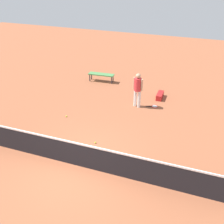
% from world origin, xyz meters
% --- Properties ---
extents(ground_plane, '(40.00, 40.00, 0.00)m').
position_xyz_m(ground_plane, '(0.00, 0.00, 0.00)').
color(ground_plane, '#9E5638').
extents(court_net, '(10.09, 0.09, 1.07)m').
position_xyz_m(court_net, '(0.00, 0.00, 0.50)').
color(court_net, '#4C4C51').
rests_on(court_net, ground_plane).
extents(player_near_side, '(0.52, 0.42, 1.70)m').
position_xyz_m(player_near_side, '(-0.76, -4.93, 1.01)').
color(player_near_side, white).
rests_on(player_near_side, ground_plane).
extents(tennis_racket_near_player, '(0.60, 0.42, 0.03)m').
position_xyz_m(tennis_racket_near_player, '(-1.56, -5.21, 0.01)').
color(tennis_racket_near_player, red).
rests_on(tennis_racket_near_player, ground_plane).
extents(tennis_ball_near_player, '(0.07, 0.07, 0.07)m').
position_xyz_m(tennis_ball_near_player, '(-1.38, -0.78, 0.03)').
color(tennis_ball_near_player, '#C6E033').
rests_on(tennis_ball_near_player, ground_plane).
extents(tennis_ball_by_net, '(0.07, 0.07, 0.07)m').
position_xyz_m(tennis_ball_by_net, '(1.97, -2.83, 0.03)').
color(tennis_ball_by_net, '#C6E033').
rests_on(tennis_ball_by_net, ground_plane).
extents(tennis_ball_midcourt, '(0.07, 0.07, 0.07)m').
position_xyz_m(tennis_ball_midcourt, '(-0.07, -1.41, 0.03)').
color(tennis_ball_midcourt, '#C6E033').
rests_on(tennis_ball_midcourt, ground_plane).
extents(courtside_bench, '(1.52, 0.50, 0.48)m').
position_xyz_m(courtside_bench, '(2.05, -7.25, 0.42)').
color(courtside_bench, '#4C8C4C').
rests_on(courtside_bench, ground_plane).
extents(equipment_bag, '(0.29, 0.80, 0.28)m').
position_xyz_m(equipment_bag, '(-1.62, -6.26, 0.14)').
color(equipment_bag, '#B21E1E').
rests_on(equipment_bag, ground_plane).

